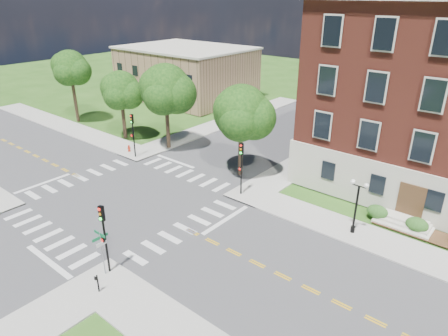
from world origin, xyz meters
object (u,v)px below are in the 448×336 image
Objects in this scene: twin_lamp_west at (356,204)px; push_button_post at (98,283)px; traffic_signal_nw at (133,130)px; street_sign_pole at (101,245)px; fire_hydrant at (129,148)px; traffic_signal_ne at (241,162)px; traffic_signal_se at (104,231)px.

push_button_post is at bearing -119.58° from twin_lamp_west.
street_sign_pole is (14.32, -13.94, -0.88)m from traffic_signal_nw.
street_sign_pole reaches higher than fire_hydrant.
traffic_signal_ne is at bearing 90.22° from street_sign_pole.
fire_hydrant is at bearing 137.99° from street_sign_pole.
traffic_signal_se is 6.40× the size of fire_hydrant.
traffic_signal_ne is at bearing -177.63° from twin_lamp_west.
traffic_signal_ne reaches higher than twin_lamp_west.
traffic_signal_ne is 14.37m from street_sign_pole.
traffic_signal_ne is (-0.04, 14.02, 0.00)m from traffic_signal_se.
traffic_signal_ne is 1.13× the size of twin_lamp_west.
traffic_signal_ne is 4.00× the size of push_button_post.
traffic_signal_se is at bearing -43.58° from traffic_signal_nw.
traffic_signal_se is at bearing -125.26° from twin_lamp_west.
street_sign_pole is 2.58× the size of push_button_post.
street_sign_pole is (0.01, -0.32, -0.88)m from traffic_signal_se.
fire_hydrant is (-16.10, 14.19, -2.72)m from traffic_signal_se.
traffic_signal_nw is 21.79m from push_button_post.
twin_lamp_west is 1.36× the size of street_sign_pole.
twin_lamp_west is at bearing 1.92° from traffic_signal_nw.
twin_lamp_west reaches higher than fire_hydrant.
traffic_signal_se is 21.63m from fire_hydrant.
twin_lamp_west is (10.26, 0.42, -0.66)m from traffic_signal_ne.
street_sign_pole is 4.13× the size of fire_hydrant.
traffic_signal_ne is at bearing 94.27° from push_button_post.
traffic_signal_ne is 10.29m from twin_lamp_west.
traffic_signal_se is 1.00× the size of traffic_signal_ne.
traffic_signal_nw is (-14.27, -0.40, 0.00)m from traffic_signal_ne.
push_button_post is (15.43, -15.19, -2.39)m from traffic_signal_nw.
push_button_post is (1.12, -1.57, -2.39)m from traffic_signal_se.
street_sign_pole is at bearing -44.22° from traffic_signal_nw.
traffic_signal_ne is 1.00× the size of traffic_signal_nw.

